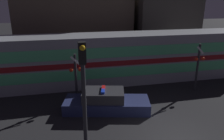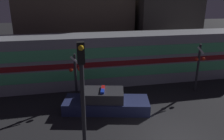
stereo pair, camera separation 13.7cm
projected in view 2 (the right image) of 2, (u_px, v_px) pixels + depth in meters
The scene contains 7 objects.
train at pixel (116, 58), 17.24m from camera, with size 22.42×3.00×3.78m.
police_car at pixel (105, 102), 12.92m from camera, with size 5.26×2.85×1.38m.
crossing_signal_near at pixel (198, 65), 15.26m from camera, with size 0.77×0.35×3.41m.
crossing_signal_far at pixel (76, 76), 13.64m from camera, with size 0.77×0.35×3.14m.
traffic_light_corner at pixel (82, 85), 9.15m from camera, with size 0.30×0.46×4.71m.
building_left at pixel (75, 15), 24.13m from camera, with size 11.79×6.71×9.39m.
building_center at pixel (160, 24), 25.54m from camera, with size 6.75×6.92×7.18m.
Camera 2 is at (-4.67, -7.83, 6.30)m, focal length 35.00 mm.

